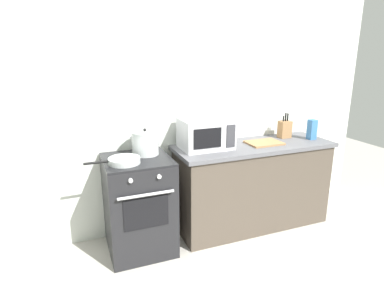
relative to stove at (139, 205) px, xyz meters
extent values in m
plane|color=#B2ADA3|center=(0.35, -0.60, -0.46)|extent=(10.00, 10.00, 0.00)
cube|color=silver|center=(0.65, 0.37, 0.79)|extent=(4.40, 0.10, 2.50)
cube|color=#4C4238|center=(1.25, 0.02, -0.02)|extent=(1.64, 0.56, 0.88)
cube|color=#59595E|center=(1.25, 0.02, 0.44)|extent=(1.70, 0.60, 0.04)
cube|color=black|center=(0.00, 0.00, -0.01)|extent=(0.60, 0.60, 0.90)
cube|color=black|center=(0.00, 0.00, 0.45)|extent=(0.60, 0.60, 0.02)
cube|color=black|center=(0.00, -0.30, 0.06)|extent=(0.39, 0.01, 0.28)
cylinder|color=silver|center=(0.00, -0.33, 0.24)|extent=(0.48, 0.02, 0.02)
cylinder|color=silver|center=(-0.12, -0.31, 0.38)|extent=(0.04, 0.02, 0.04)
cylinder|color=silver|center=(0.12, -0.31, 0.38)|extent=(0.04, 0.02, 0.04)
cylinder|color=silver|center=(0.11, 0.10, 0.56)|extent=(0.25, 0.25, 0.21)
cylinder|color=silver|center=(0.11, 0.10, 0.68)|extent=(0.26, 0.26, 0.01)
sphere|color=black|center=(0.11, 0.10, 0.70)|extent=(0.03, 0.03, 0.03)
cylinder|color=silver|center=(-0.04, 0.10, 0.64)|extent=(0.05, 0.01, 0.01)
cylinder|color=silver|center=(0.25, 0.10, 0.64)|extent=(0.05, 0.01, 0.01)
cylinder|color=silver|center=(-0.13, -0.10, 0.48)|extent=(0.27, 0.27, 0.05)
cylinder|color=black|center=(-0.36, -0.10, 0.49)|extent=(0.20, 0.02, 0.02)
cube|color=silver|center=(0.72, 0.08, 0.61)|extent=(0.50, 0.36, 0.30)
cube|color=black|center=(0.66, -0.10, 0.61)|extent=(0.28, 0.01, 0.19)
cube|color=#38383D|center=(0.90, -0.10, 0.61)|extent=(0.09, 0.01, 0.22)
cube|color=#997047|center=(1.36, 0.00, 0.47)|extent=(0.36, 0.26, 0.02)
cube|color=#997047|center=(1.71, 0.14, 0.55)|extent=(0.13, 0.10, 0.19)
cylinder|color=black|center=(1.69, 0.14, 0.68)|extent=(0.02, 0.02, 0.06)
cylinder|color=black|center=(1.71, 0.14, 0.69)|extent=(0.02, 0.02, 0.09)
cylinder|color=black|center=(1.74, 0.14, 0.69)|extent=(0.02, 0.02, 0.08)
cube|color=teal|center=(1.95, -0.03, 0.57)|extent=(0.08, 0.08, 0.22)
camera|label=1|loc=(-0.55, -2.76, 1.37)|focal=30.09mm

